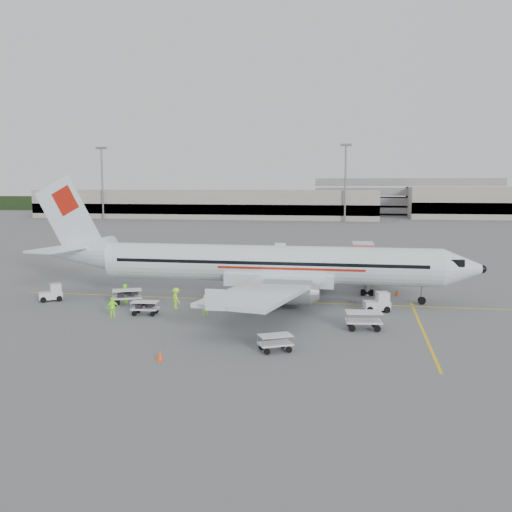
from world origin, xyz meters
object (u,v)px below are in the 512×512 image
object	(u,v)px
tug_aft	(50,292)
tug_mid	(264,300)
tug_fore	(377,302)
jet_bridge	(364,266)
aircraft	(269,239)
belt_loader	(235,290)

from	to	relation	value
tug_aft	tug_mid	bearing A→B (deg)	-35.55
tug_fore	jet_bridge	bearing A→B (deg)	81.09
aircraft	jet_bridge	world-z (taller)	aircraft
tug_mid	aircraft	bearing A→B (deg)	103.38
jet_bridge	tug_mid	size ratio (longest dim) A/B	7.24
tug_mid	tug_aft	distance (m)	19.40
tug_mid	belt_loader	bearing A→B (deg)	161.19
tug_fore	belt_loader	bearing A→B (deg)	164.11
jet_bridge	tug_fore	xyz separation A→B (m)	(0.97, -12.43, -1.25)
aircraft	jet_bridge	bearing A→B (deg)	46.03
jet_bridge	belt_loader	size ratio (longest dim) A/B	3.20
aircraft	belt_loader	distance (m)	5.72
jet_bridge	tug_fore	world-z (taller)	jet_bridge
aircraft	tug_mid	xyz separation A→B (m)	(0.30, -4.50, -4.67)
aircraft	tug_fore	world-z (taller)	aircraft
belt_loader	tug_fore	bearing A→B (deg)	0.28
aircraft	tug_aft	size ratio (longest dim) A/B	20.10
belt_loader	tug_mid	world-z (taller)	belt_loader
belt_loader	tug_fore	xyz separation A→B (m)	(12.07, -0.53, -0.52)
tug_mid	tug_aft	world-z (taller)	tug_mid
aircraft	tug_fore	distance (m)	11.22
belt_loader	tug_aft	xyz separation A→B (m)	(-16.60, -1.43, -0.55)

